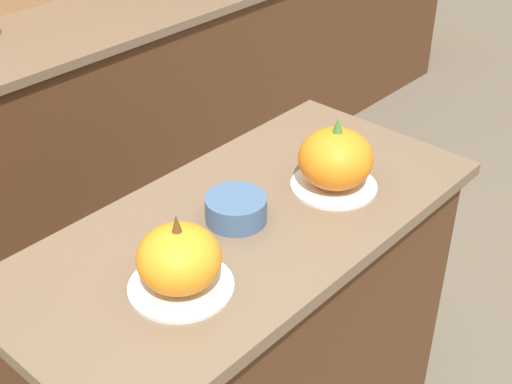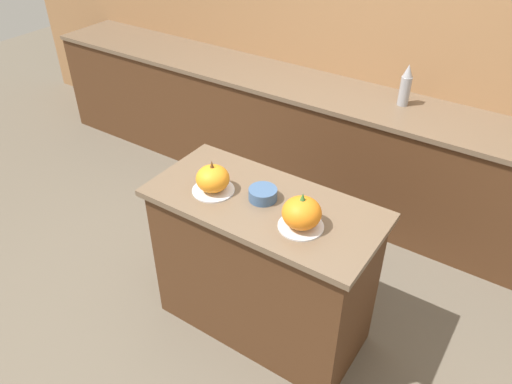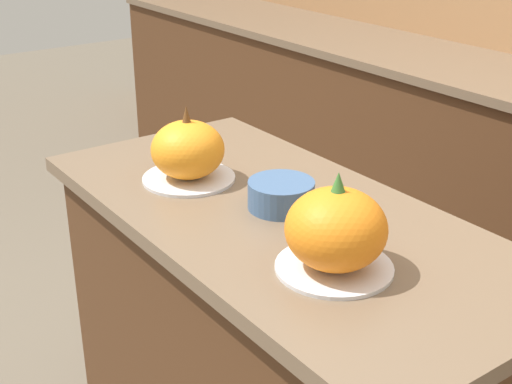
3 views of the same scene
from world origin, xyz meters
The scene contains 4 objects.
kitchen_island centered at (0.00, 0.00, 0.47)m, with size 1.23×0.59×0.93m.
pumpkin_cake_left centered at (-0.27, -0.07, 1.00)m, with size 0.22×0.22×0.19m.
pumpkin_cake_right centered at (0.26, -0.07, 1.01)m, with size 0.22×0.22×0.19m.
mixing_bowl centered at (-0.02, 0.02, 0.96)m, with size 0.15×0.15×0.06m.
Camera 1 is at (-1.01, -0.94, 1.91)m, focal length 50.00 mm.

